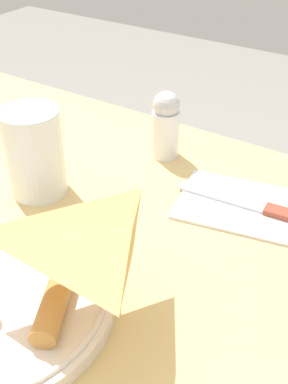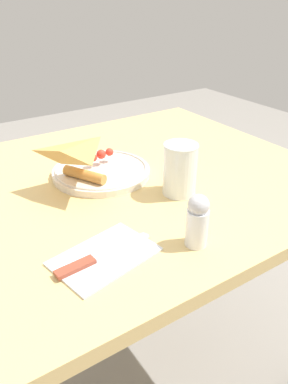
{
  "view_description": "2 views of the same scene",
  "coord_description": "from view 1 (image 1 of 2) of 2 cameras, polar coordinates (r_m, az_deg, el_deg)",
  "views": [
    {
      "loc": [
        -0.32,
        0.23,
        1.13
      ],
      "look_at": [
        -0.07,
        -0.16,
        0.8
      ],
      "focal_mm": 45.0,
      "sensor_mm": 36.0,
      "label": 1
    },
    {
      "loc": [
        -0.39,
        -0.7,
        1.17
      ],
      "look_at": [
        -0.01,
        -0.13,
        0.79
      ],
      "focal_mm": 35.0,
      "sensor_mm": 36.0,
      "label": 2
    }
  ],
  "objects": [
    {
      "name": "butter_knife",
      "position": [
        0.61,
        12.98,
        -1.6
      ],
      "size": [
        0.19,
        0.03,
        0.01
      ],
      "rotation": [
        0.0,
        0.0,
        0.08
      ],
      "color": "#99422D",
      "rests_on": "napkin_folded"
    },
    {
      "name": "milk_glass",
      "position": [
        0.62,
        -12.77,
        4.14
      ],
      "size": [
        0.07,
        0.07,
        0.12
      ],
      "color": "white",
      "rests_on": "dining_table"
    },
    {
      "name": "dining_table",
      "position": [
        0.63,
        -14.0,
        -17.21
      ],
      "size": [
        0.98,
        0.8,
        0.76
      ],
      "color": "#DBB770",
      "rests_on": "ground_plane"
    },
    {
      "name": "napkin_folded",
      "position": [
        0.62,
        12.14,
        -1.74
      ],
      "size": [
        0.19,
        0.14,
        0.0
      ],
      "rotation": [
        0.0,
        0.0,
        0.2
      ],
      "color": "silver",
      "rests_on": "dining_table"
    },
    {
      "name": "salt_shaker",
      "position": [
        0.69,
        2.59,
        7.98
      ],
      "size": [
        0.04,
        0.04,
        0.1
      ],
      "color": "white",
      "rests_on": "dining_table"
    }
  ]
}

